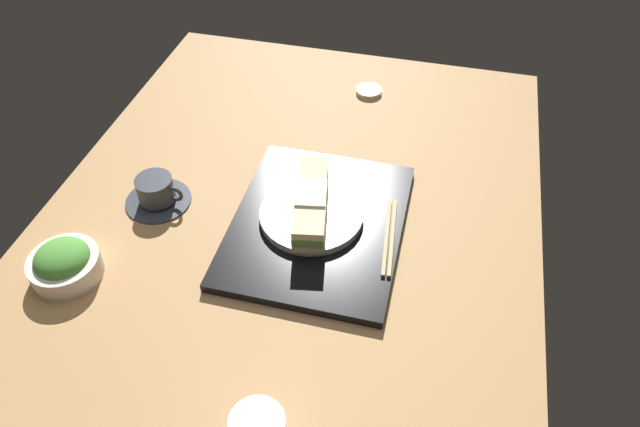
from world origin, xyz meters
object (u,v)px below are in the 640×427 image
object	(u,v)px
coffee_cup	(157,192)
small_sauce_dish	(369,91)
sandwich_near	(309,229)
sandwich_middle	(311,202)
sandwich_far	(313,178)
salad_bowl	(64,263)
chopsticks_pair	(389,236)
sandwich_plate	(311,215)

from	to	relation	value
coffee_cup	small_sauce_dish	distance (cm)	61.27
sandwich_near	small_sauce_dish	world-z (taller)	sandwich_near
sandwich_middle	coffee_cup	size ratio (longest dim) A/B	0.65
sandwich_middle	sandwich_far	bearing A→B (deg)	11.12
sandwich_near	salad_bowl	bearing A→B (deg)	111.43
chopsticks_pair	small_sauce_dish	distance (cm)	52.11
chopsticks_pair	sandwich_near	bearing A→B (deg)	109.56
sandwich_plate	sandwich_far	bearing A→B (deg)	11.12
sandwich_near	small_sauce_dish	distance (cm)	55.81
sandwich_near	small_sauce_dish	size ratio (longest dim) A/B	1.35
sandwich_near	chopsticks_pair	size ratio (longest dim) A/B	0.45
sandwich_middle	small_sauce_dish	world-z (taller)	sandwich_middle
sandwich_plate	small_sauce_dish	bearing A→B (deg)	-3.06
salad_bowl	coffee_cup	xyz separation A→B (cm)	(21.82, -7.90, -0.47)
sandwich_plate	sandwich_far	world-z (taller)	sandwich_far
sandwich_near	sandwich_far	xyz separation A→B (cm)	(13.49, 2.65, 0.21)
sandwich_far	coffee_cup	bearing A→B (deg)	104.50
sandwich_plate	sandwich_far	size ratio (longest dim) A/B	2.34
sandwich_middle	chopsticks_pair	xyz separation A→B (cm)	(-1.59, -15.85, -3.97)
sandwich_plate	sandwich_near	xyz separation A→B (cm)	(-6.75, -1.33, 3.30)
chopsticks_pair	small_sauce_dish	world-z (taller)	chopsticks_pair
sandwich_near	salad_bowl	xyz separation A→B (cm)	(-16.41, 41.80, -2.93)
sandwich_plate	small_sauce_dish	world-z (taller)	sandwich_plate
sandwich_plate	chopsticks_pair	xyz separation A→B (cm)	(-1.59, -15.85, -0.44)
chopsticks_pair	small_sauce_dish	bearing A→B (deg)	14.73
sandwich_plate	small_sauce_dish	distance (cm)	48.90
salad_bowl	sandwich_far	bearing A→B (deg)	-52.63
sandwich_far	salad_bowl	xyz separation A→B (cm)	(-29.90, 39.15, -3.14)
coffee_cup	small_sauce_dish	size ratio (longest dim) A/B	2.06
sandwich_middle	sandwich_far	xyz separation A→B (cm)	(6.75, 1.33, -0.02)
small_sauce_dish	sandwich_far	bearing A→B (deg)	174.65
sandwich_near	salad_bowl	size ratio (longest dim) A/B	0.69
sandwich_near	small_sauce_dish	bearing A→B (deg)	-1.33
sandwich_plate	coffee_cup	size ratio (longest dim) A/B	1.51
chopsticks_pair	coffee_cup	size ratio (longest dim) A/B	1.46
chopsticks_pair	sandwich_middle	bearing A→B (deg)	84.29
sandwich_near	coffee_cup	size ratio (longest dim) A/B	0.65
sandwich_far	chopsticks_pair	distance (cm)	19.49
sandwich_middle	sandwich_plate	bearing A→B (deg)	0.00
coffee_cup	sandwich_plate	bearing A→B (deg)	-87.65
chopsticks_pair	coffee_cup	distance (cm)	48.42
salad_bowl	chopsticks_pair	world-z (taller)	salad_bowl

